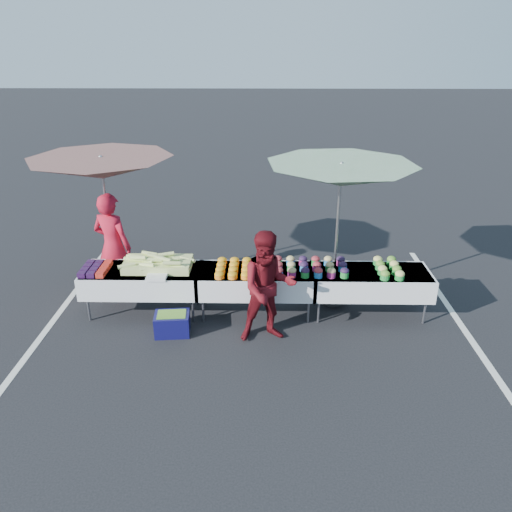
{
  "coord_description": "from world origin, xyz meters",
  "views": [
    {
      "loc": [
        0.12,
        -7.07,
        4.09
      ],
      "look_at": [
        0.0,
        0.0,
        1.0
      ],
      "focal_mm": 35.0,
      "sensor_mm": 36.0,
      "label": 1
    }
  ],
  "objects_px": {
    "customer": "(268,287)",
    "storage_bin": "(172,323)",
    "umbrella_left": "(102,169)",
    "table_center": "(256,280)",
    "table_left": "(143,279)",
    "table_right": "(370,281)",
    "umbrella_right": "(341,176)",
    "vendor": "(113,246)"
  },
  "relations": [
    {
      "from": "customer",
      "to": "storage_bin",
      "type": "bearing_deg",
      "value": 165.85
    },
    {
      "from": "umbrella_left",
      "to": "storage_bin",
      "type": "xyz_separation_m",
      "value": [
        1.25,
        -1.45,
        -1.99
      ]
    },
    {
      "from": "table_center",
      "to": "storage_bin",
      "type": "relative_size",
      "value": 3.41
    },
    {
      "from": "table_left",
      "to": "table_right",
      "type": "relative_size",
      "value": 1.0
    },
    {
      "from": "table_right",
      "to": "customer",
      "type": "bearing_deg",
      "value": -155.07
    },
    {
      "from": "customer",
      "to": "table_right",
      "type": "bearing_deg",
      "value": 14.78
    },
    {
      "from": "table_right",
      "to": "storage_bin",
      "type": "distance_m",
      "value": 3.14
    },
    {
      "from": "table_left",
      "to": "table_center",
      "type": "bearing_deg",
      "value": 0.0
    },
    {
      "from": "table_right",
      "to": "umbrella_left",
      "type": "xyz_separation_m",
      "value": [
        -4.3,
        0.8,
        1.58
      ]
    },
    {
      "from": "umbrella_right",
      "to": "table_left",
      "type": "bearing_deg",
      "value": -172.62
    },
    {
      "from": "table_center",
      "to": "umbrella_left",
      "type": "relative_size",
      "value": 0.72
    },
    {
      "from": "table_center",
      "to": "umbrella_right",
      "type": "distance_m",
      "value": 2.08
    },
    {
      "from": "vendor",
      "to": "customer",
      "type": "distance_m",
      "value": 2.89
    },
    {
      "from": "table_center",
      "to": "table_right",
      "type": "distance_m",
      "value": 1.8
    },
    {
      "from": "table_right",
      "to": "customer",
      "type": "relative_size",
      "value": 1.11
    },
    {
      "from": "vendor",
      "to": "customer",
      "type": "xyz_separation_m",
      "value": [
        2.58,
        -1.3,
        -0.08
      ]
    },
    {
      "from": "vendor",
      "to": "customer",
      "type": "bearing_deg",
      "value": 172.86
    },
    {
      "from": "table_left",
      "to": "vendor",
      "type": "relative_size",
      "value": 1.01
    },
    {
      "from": "table_center",
      "to": "umbrella_right",
      "type": "xyz_separation_m",
      "value": [
        1.29,
        0.4,
        1.58
      ]
    },
    {
      "from": "table_left",
      "to": "umbrella_right",
      "type": "distance_m",
      "value": 3.49
    },
    {
      "from": "table_center",
      "to": "storage_bin",
      "type": "bearing_deg",
      "value": -152.45
    },
    {
      "from": "vendor",
      "to": "table_right",
      "type": "bearing_deg",
      "value": -167.86
    },
    {
      "from": "table_left",
      "to": "vendor",
      "type": "xyz_separation_m",
      "value": [
        -0.59,
        0.55,
        0.33
      ]
    },
    {
      "from": "umbrella_left",
      "to": "storage_bin",
      "type": "bearing_deg",
      "value": -49.15
    },
    {
      "from": "vendor",
      "to": "customer",
      "type": "height_order",
      "value": "vendor"
    },
    {
      "from": "table_right",
      "to": "storage_bin",
      "type": "xyz_separation_m",
      "value": [
        -3.05,
        -0.65,
        -0.41
      ]
    },
    {
      "from": "table_left",
      "to": "vendor",
      "type": "distance_m",
      "value": 0.87
    },
    {
      "from": "umbrella_left",
      "to": "umbrella_right",
      "type": "relative_size",
      "value": 0.89
    },
    {
      "from": "table_right",
      "to": "umbrella_left",
      "type": "relative_size",
      "value": 0.72
    },
    {
      "from": "customer",
      "to": "umbrella_left",
      "type": "height_order",
      "value": "umbrella_left"
    },
    {
      "from": "table_left",
      "to": "storage_bin",
      "type": "distance_m",
      "value": 0.95
    },
    {
      "from": "table_right",
      "to": "table_left",
      "type": "bearing_deg",
      "value": 180.0
    },
    {
      "from": "table_left",
      "to": "table_right",
      "type": "xyz_separation_m",
      "value": [
        3.6,
        0.0,
        0.0
      ]
    },
    {
      "from": "table_left",
      "to": "customer",
      "type": "xyz_separation_m",
      "value": [
        1.99,
        -0.75,
        0.26
      ]
    },
    {
      "from": "vendor",
      "to": "storage_bin",
      "type": "distance_m",
      "value": 1.82
    },
    {
      "from": "umbrella_right",
      "to": "storage_bin",
      "type": "height_order",
      "value": "umbrella_right"
    },
    {
      "from": "umbrella_left",
      "to": "table_left",
      "type": "bearing_deg",
      "value": -48.81
    },
    {
      "from": "umbrella_left",
      "to": "customer",
      "type": "bearing_deg",
      "value": -29.98
    },
    {
      "from": "umbrella_right",
      "to": "storage_bin",
      "type": "distance_m",
      "value": 3.39
    },
    {
      "from": "table_left",
      "to": "customer",
      "type": "height_order",
      "value": "customer"
    },
    {
      "from": "table_left",
      "to": "storage_bin",
      "type": "relative_size",
      "value": 3.41
    },
    {
      "from": "table_left",
      "to": "vendor",
      "type": "height_order",
      "value": "vendor"
    }
  ]
}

